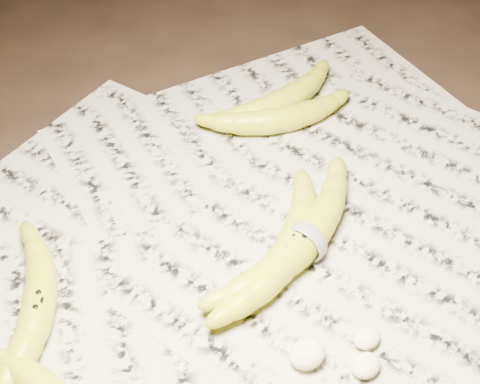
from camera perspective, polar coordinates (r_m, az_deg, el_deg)
ground at (r=0.77m, az=1.72°, el=-4.93°), size 3.00×3.00×0.00m
newspaper_patch at (r=0.76m, az=0.32°, el=-5.67°), size 0.90×0.70×0.01m
banana_left_a at (r=0.72m, az=-16.91°, el=-9.38°), size 0.17×0.20×0.04m
banana_center at (r=0.74m, az=4.20°, el=-4.92°), size 0.22×0.15×0.04m
banana_taped at (r=0.75m, az=5.63°, el=-4.08°), size 0.25×0.12×0.04m
banana_upper_a at (r=0.90m, az=3.37°, el=6.35°), size 0.19×0.13×0.04m
banana_upper_b at (r=0.94m, az=3.93°, el=8.03°), size 0.18×0.06×0.04m
measuring_tape at (r=0.75m, az=5.63°, el=-4.08°), size 0.02×0.05×0.05m
flesh_chunk_a at (r=0.67m, az=5.79°, el=-13.39°), size 0.04×0.03×0.02m
flesh_chunk_b at (r=0.68m, az=10.72°, el=-14.17°), size 0.03×0.03×0.02m
flesh_chunk_c at (r=0.69m, az=10.81°, el=-11.93°), size 0.03×0.02×0.02m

